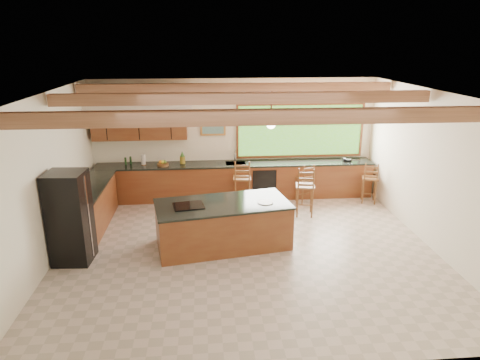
{
  "coord_description": "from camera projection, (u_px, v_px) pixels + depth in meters",
  "views": [
    {
      "loc": [
        -0.78,
        -7.5,
        3.87
      ],
      "look_at": [
        -0.07,
        0.8,
        1.16
      ],
      "focal_mm": 32.0,
      "sensor_mm": 36.0,
      "label": 1
    }
  ],
  "objects": [
    {
      "name": "ground",
      "position": [
        247.0,
        249.0,
        8.37
      ],
      "size": [
        7.2,
        7.2,
        0.0
      ],
      "primitive_type": "plane",
      "color": "beige",
      "rests_on": "ground"
    },
    {
      "name": "room_shell",
      "position": [
        235.0,
        131.0,
        8.29
      ],
      "size": [
        7.27,
        6.54,
        3.02
      ],
      "color": "white",
      "rests_on": "ground"
    },
    {
      "name": "counter_run",
      "position": [
        204.0,
        186.0,
        10.54
      ],
      "size": [
        7.12,
        3.1,
        1.24
      ],
      "color": "brown",
      "rests_on": "ground"
    },
    {
      "name": "bar_stool_a",
      "position": [
        242.0,
        179.0,
        10.26
      ],
      "size": [
        0.46,
        0.46,
        1.19
      ],
      "rotation": [
        0.0,
        0.0,
        -0.08
      ],
      "color": "brown",
      "rests_on": "ground"
    },
    {
      "name": "refrigerator",
      "position": [
        70.0,
        218.0,
        7.67
      ],
      "size": [
        0.71,
        0.69,
        1.7
      ],
      "rotation": [
        0.0,
        0.0,
        -0.07
      ],
      "color": "black",
      "rests_on": "ground"
    },
    {
      "name": "bar_stool_b",
      "position": [
        305.0,
        180.0,
        10.59
      ],
      "size": [
        0.47,
        0.47,
        1.01
      ],
      "rotation": [
        0.0,
        0.0,
        0.37
      ],
      "color": "brown",
      "rests_on": "ground"
    },
    {
      "name": "bar_stool_d",
      "position": [
        371.0,
        179.0,
        10.55
      ],
      "size": [
        0.47,
        0.47,
        1.05
      ],
      "rotation": [
        0.0,
        0.0,
        -0.29
      ],
      "color": "brown",
      "rests_on": "ground"
    },
    {
      "name": "island",
      "position": [
        223.0,
        224.0,
        8.38
      ],
      "size": [
        2.74,
        1.63,
        0.91
      ],
      "rotation": [
        0.0,
        0.0,
        0.17
      ],
      "color": "brown",
      "rests_on": "ground"
    },
    {
      "name": "bar_stool_c",
      "position": [
        306.0,
        187.0,
        9.73
      ],
      "size": [
        0.49,
        0.49,
        1.18
      ],
      "rotation": [
        0.0,
        0.0,
        -0.17
      ],
      "color": "brown",
      "rests_on": "ground"
    }
  ]
}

